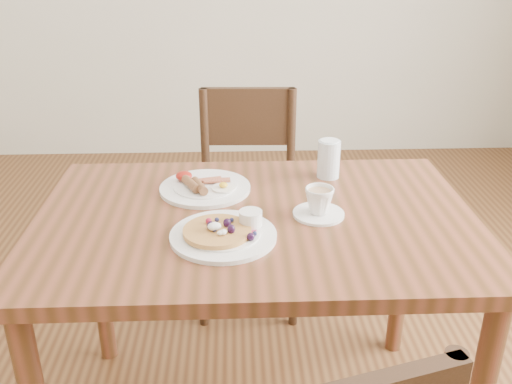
% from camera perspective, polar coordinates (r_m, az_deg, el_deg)
% --- Properties ---
extents(dining_table, '(1.20, 0.80, 0.75)m').
position_cam_1_polar(dining_table, '(1.60, 0.00, -5.51)').
color(dining_table, brown).
rests_on(dining_table, ground).
extents(chair_far, '(0.43, 0.43, 0.88)m').
position_cam_1_polar(chair_far, '(2.33, -0.79, 0.28)').
color(chair_far, '#372014').
rests_on(chair_far, ground).
extents(pancake_plate, '(0.27, 0.27, 0.06)m').
position_cam_1_polar(pancake_plate, '(1.44, -3.16, -4.04)').
color(pancake_plate, white).
rests_on(pancake_plate, dining_table).
extents(breakfast_plate, '(0.27, 0.27, 0.04)m').
position_cam_1_polar(breakfast_plate, '(1.70, -5.26, 0.54)').
color(breakfast_plate, white).
rests_on(breakfast_plate, dining_table).
extents(teacup_saucer, '(0.14, 0.14, 0.08)m').
position_cam_1_polar(teacup_saucer, '(1.55, 6.32, -1.15)').
color(teacup_saucer, white).
rests_on(teacup_saucer, dining_table).
extents(water_glass, '(0.07, 0.07, 0.12)m').
position_cam_1_polar(water_glass, '(1.79, 7.28, 3.29)').
color(water_glass, silver).
rests_on(water_glass, dining_table).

